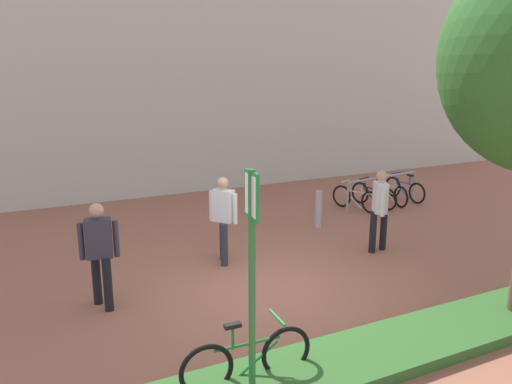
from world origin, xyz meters
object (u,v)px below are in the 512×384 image
Objects in this scene: parking_sign_post at (252,255)px; bike_rack_cluster at (382,193)px; person_shirt_white at (380,206)px; person_shirt_blue at (223,214)px; bike_at_sign at (248,359)px; person_suited_navy at (99,249)px; bollard_steel at (319,209)px.

bike_rack_cluster is at bearing 41.49° from parking_sign_post.
person_shirt_white is at bearing -130.55° from bike_rack_cluster.
person_shirt_blue is at bearing -159.71° from bike_rack_cluster.
bike_at_sign is 4.00m from person_shirt_blue.
bike_at_sign is (0.05, 0.22, -1.40)m from parking_sign_post.
bike_rack_cluster is at bearing 20.41° from person_suited_navy.
bike_at_sign is 0.98× the size of person_suited_navy.
bike_rack_cluster is (6.79, 5.83, -0.00)m from bike_at_sign.
parking_sign_post is at bearing -138.51° from bike_rack_cluster.
bike_rack_cluster is 5.99m from person_shirt_blue.
person_shirt_blue is (-2.89, -1.10, 0.53)m from bollard_steel.
person_shirt_white is (-2.45, -2.86, 0.64)m from bike_rack_cluster.
person_shirt_white is (4.34, 2.97, 0.63)m from bike_at_sign.
bollard_steel is at bearing 50.85° from parking_sign_post.
parking_sign_post is 9.23m from bike_rack_cluster.
parking_sign_post is 1.02× the size of bike_rack_cluster.
person_shirt_blue is 3.24m from person_shirt_white.
bollard_steel is at bearing 20.80° from person_suited_navy.
person_suited_navy and person_shirt_white have the same top height.
parking_sign_post is at bearing -129.15° from bollard_steel.
person_suited_navy reaches higher than bike_rack_cluster.
person_shirt_white is at bearing 34.33° from bike_at_sign.
bollard_steel reaches higher than bike_rack_cluster.
person_suited_navy is (-2.44, -0.92, 0.00)m from person_shirt_blue.
parking_sign_post is 1.60× the size of bike_at_sign.
parking_sign_post is 1.57× the size of person_shirt_white.
parking_sign_post reaches higher than bike_rack_cluster.
person_shirt_blue is at bearing 72.31° from bike_at_sign.
parking_sign_post is 1.57× the size of person_suited_navy.
bollard_steel is 0.52× the size of person_shirt_white.
person_shirt_white reaches higher than bike_rack_cluster.
bike_at_sign is at bearing -145.67° from person_shirt_white.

